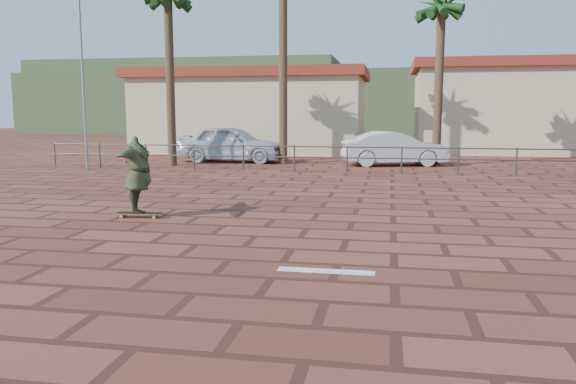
{
  "coord_description": "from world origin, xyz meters",
  "views": [
    {
      "loc": [
        1.55,
        -8.97,
        2.27
      ],
      "look_at": [
        -0.27,
        1.08,
        0.8
      ],
      "focal_mm": 35.0,
      "sensor_mm": 36.0,
      "label": 1
    }
  ],
  "objects_px": {
    "skateboarder": "(138,175)",
    "car_silver": "(232,144)",
    "car_white": "(394,149)",
    "longboard": "(139,214)"
  },
  "relations": [
    {
      "from": "skateboarder",
      "to": "car_silver",
      "type": "relative_size",
      "value": 0.42
    },
    {
      "from": "car_white",
      "to": "car_silver",
      "type": "bearing_deg",
      "value": 72.33
    },
    {
      "from": "car_silver",
      "to": "car_white",
      "type": "height_order",
      "value": "car_silver"
    },
    {
      "from": "car_silver",
      "to": "car_white",
      "type": "xyz_separation_m",
      "value": [
        7.23,
        -0.43,
        -0.11
      ]
    },
    {
      "from": "car_silver",
      "to": "car_white",
      "type": "relative_size",
      "value": 1.12
    },
    {
      "from": "longboard",
      "to": "car_white",
      "type": "bearing_deg",
      "value": 62.62
    },
    {
      "from": "longboard",
      "to": "car_silver",
      "type": "relative_size",
      "value": 0.22
    },
    {
      "from": "car_silver",
      "to": "longboard",
      "type": "bearing_deg",
      "value": -170.68
    },
    {
      "from": "car_white",
      "to": "skateboarder",
      "type": "bearing_deg",
      "value": 142.81
    },
    {
      "from": "longboard",
      "to": "car_white",
      "type": "relative_size",
      "value": 0.25
    }
  ]
}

